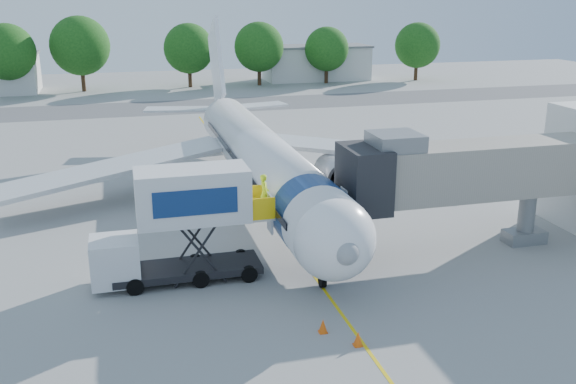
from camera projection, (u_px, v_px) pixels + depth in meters
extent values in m
plane|color=#999896|center=(274.00, 221.00, 38.85)|extent=(160.00, 160.00, 0.00)
cube|color=yellow|center=(274.00, 220.00, 38.85)|extent=(0.15, 70.00, 0.01)
cube|color=#59595B|center=(192.00, 106.00, 77.58)|extent=(120.00, 10.00, 0.01)
cylinder|color=white|center=(263.00, 161.00, 40.72)|extent=(3.70, 28.00, 3.70)
sphere|color=white|center=(334.00, 239.00, 27.81)|extent=(3.70, 3.70, 3.70)
sphere|color=gray|center=(346.00, 252.00, 26.38)|extent=(1.10, 1.10, 1.10)
cone|color=white|center=(220.00, 114.00, 56.40)|extent=(3.70, 6.00, 3.70)
cube|color=white|center=(217.00, 64.00, 56.06)|extent=(0.35, 7.26, 8.29)
cube|color=silver|center=(373.00, 150.00, 46.37)|extent=(16.17, 9.32, 1.42)
cube|color=silver|center=(117.00, 167.00, 41.94)|extent=(16.17, 9.32, 1.42)
cylinder|color=#999BA0|center=(336.00, 174.00, 43.96)|extent=(2.10, 3.60, 2.10)
cylinder|color=#999BA0|center=(175.00, 186.00, 41.26)|extent=(2.10, 3.60, 2.10)
cube|color=black|center=(336.00, 232.00, 27.40)|extent=(2.60, 1.39, 0.81)
cylinder|color=navy|center=(314.00, 217.00, 30.57)|extent=(3.73, 2.00, 3.73)
cylinder|color=silver|center=(322.00, 272.00, 29.86)|extent=(0.16, 0.16, 1.50)
cylinder|color=black|center=(322.00, 281.00, 29.99)|extent=(0.25, 0.64, 0.64)
cylinder|color=black|center=(290.00, 183.00, 44.89)|extent=(0.35, 0.90, 0.90)
cylinder|color=black|center=(216.00, 189.00, 43.61)|extent=(0.35, 0.90, 0.90)
cube|color=gray|center=(474.00, 170.00, 33.29)|extent=(13.60, 2.60, 2.80)
cube|color=black|center=(364.00, 178.00, 31.79)|extent=(2.00, 3.20, 3.20)
cube|color=slate|center=(395.00, 141.00, 31.65)|extent=(2.40, 2.40, 0.80)
cylinder|color=slate|center=(526.00, 217.00, 35.02)|extent=(0.90, 0.90, 3.00)
cube|color=slate|center=(524.00, 236.00, 35.36)|extent=(2.20, 1.20, 0.70)
cylinder|color=black|center=(510.00, 238.00, 35.14)|extent=(0.30, 0.70, 0.70)
cylinder|color=black|center=(538.00, 235.00, 35.59)|extent=(0.30, 0.70, 0.70)
cube|color=black|center=(187.00, 269.00, 30.75)|extent=(7.00, 2.30, 0.35)
cube|color=silver|center=(115.00, 260.00, 29.70)|extent=(2.20, 2.20, 2.10)
cube|color=black|center=(114.00, 251.00, 29.57)|extent=(1.90, 2.10, 0.70)
cube|color=silver|center=(192.00, 195.00, 29.75)|extent=(5.20, 2.40, 2.50)
cube|color=navy|center=(196.00, 203.00, 28.62)|extent=(3.80, 0.04, 1.20)
cube|color=silver|center=(259.00, 213.00, 30.88)|extent=(1.10, 2.20, 0.10)
cube|color=yellow|center=(264.00, 209.00, 29.75)|extent=(1.10, 0.06, 1.10)
cube|color=yellow|center=(254.00, 196.00, 31.68)|extent=(1.10, 0.06, 1.10)
cylinder|color=black|center=(249.00, 274.00, 30.52)|extent=(0.80, 0.25, 0.80)
cylinder|color=black|center=(241.00, 257.00, 32.45)|extent=(0.80, 0.25, 0.80)
cylinder|color=black|center=(135.00, 287.00, 29.21)|extent=(0.80, 0.25, 0.80)
cylinder|color=black|center=(134.00, 268.00, 31.15)|extent=(0.80, 0.25, 0.80)
imported|color=#C0E818|center=(264.00, 193.00, 30.65)|extent=(0.46, 0.69, 1.88)
cube|color=silver|center=(487.00, 330.00, 24.82)|extent=(3.71, 2.06, 1.44)
cube|color=navy|center=(488.00, 319.00, 24.68)|extent=(2.16, 1.87, 0.36)
cylinder|color=black|center=(465.00, 354.00, 23.84)|extent=(0.74, 0.30, 0.72)
cylinder|color=black|center=(444.00, 335.00, 25.15)|extent=(0.74, 0.30, 0.72)
cylinder|color=black|center=(530.00, 342.00, 24.71)|extent=(0.74, 0.30, 0.72)
cylinder|color=black|center=(506.00, 324.00, 26.02)|extent=(0.74, 0.30, 0.72)
cone|color=#EE560C|center=(358.00, 339.00, 25.03)|extent=(0.38, 0.38, 0.60)
cube|color=#EE560C|center=(358.00, 345.00, 25.11)|extent=(0.34, 0.34, 0.03)
cone|color=#EE560C|center=(323.00, 326.00, 26.00)|extent=(0.37, 0.37, 0.60)
cube|color=#EE560C|center=(323.00, 332.00, 26.09)|extent=(0.34, 0.34, 0.03)
cube|color=silver|center=(316.00, 63.00, 100.69)|extent=(16.00, 7.00, 5.00)
cube|color=slate|center=(316.00, 46.00, 99.90)|extent=(16.40, 7.40, 0.30)
cylinder|color=#382314|center=(11.00, 83.00, 85.19)|extent=(0.56, 0.56, 3.33)
sphere|color=#164A13|center=(7.00, 52.00, 83.97)|extent=(7.41, 7.41, 7.41)
cylinder|color=#382314|center=(83.00, 78.00, 88.79)|extent=(0.56, 0.56, 3.62)
sphere|color=#164A13|center=(80.00, 46.00, 87.47)|extent=(8.04, 8.04, 8.04)
cylinder|color=#382314|center=(190.00, 76.00, 92.89)|extent=(0.56, 0.56, 3.21)
sphere|color=#164A13|center=(189.00, 48.00, 91.72)|extent=(7.13, 7.13, 7.13)
cylinder|color=#382314|center=(259.00, 74.00, 94.69)|extent=(0.56, 0.56, 3.24)
sphere|color=#164A13|center=(259.00, 47.00, 93.51)|extent=(7.21, 7.21, 7.21)
cylinder|color=#382314|center=(326.00, 73.00, 97.03)|extent=(0.56, 0.56, 2.96)
sphere|color=#164A13|center=(327.00, 49.00, 95.95)|extent=(6.57, 6.57, 6.57)
cylinder|color=#382314|center=(416.00, 70.00, 100.10)|extent=(0.56, 0.56, 3.12)
sphere|color=#164A13|center=(417.00, 45.00, 98.96)|extent=(6.94, 6.94, 6.94)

